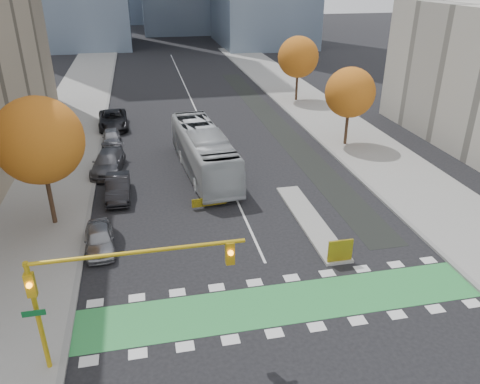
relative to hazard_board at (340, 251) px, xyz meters
name	(u,v)px	position (x,y,z in m)	size (l,w,h in m)	color
ground	(293,324)	(-4.00, -4.20, -0.80)	(300.00, 300.00, 0.00)	black
sidewalk_west	(50,176)	(-17.50, 15.80, -0.73)	(7.00, 120.00, 0.15)	gray
sidewalk_east	(370,151)	(9.50, 15.80, -0.73)	(7.00, 120.00, 0.15)	gray
curb_west	(96,172)	(-14.00, 15.80, -0.73)	(0.30, 120.00, 0.16)	gray
curb_east	(333,153)	(6.00, 15.80, -0.73)	(0.30, 120.00, 0.16)	gray
bike_crossing	(284,303)	(-4.00, -2.70, -0.79)	(20.00, 3.00, 0.01)	#2E8E44
centre_line	(192,102)	(-4.00, 35.80, -0.80)	(0.15, 70.00, 0.01)	silver
bike_lane_paint	(274,123)	(3.50, 25.80, -0.80)	(2.50, 50.00, 0.01)	black
median_island	(310,220)	(0.00, 4.80, -0.72)	(1.60, 10.00, 0.16)	gray
hazard_board	(340,251)	(0.00, 0.00, 0.00)	(1.40, 0.12, 1.30)	yellow
tree_west	(39,141)	(-16.00, 7.80, 4.82)	(5.20, 5.20, 8.22)	#332114
tree_east_near	(350,93)	(8.00, 17.80, 4.06)	(4.40, 4.40, 7.08)	#332114
tree_east_far	(298,57)	(8.50, 33.80, 4.44)	(4.80, 4.80, 7.65)	#332114
traffic_signal_west	(103,280)	(-11.93, -4.71, 3.23)	(8.53, 0.56, 5.20)	#BF9914
bus	(204,151)	(-5.53, 14.17, 0.98)	(2.99, 12.78, 3.56)	silver
parked_car_a	(99,239)	(-13.00, 4.19, -0.11)	(1.62, 4.03, 1.37)	#96969B
parked_car_b	(118,188)	(-12.12, 10.92, -0.04)	(1.61, 4.63, 1.52)	black
parked_car_c	(108,162)	(-13.00, 15.92, -0.02)	(2.20, 5.40, 1.57)	#55555A
parked_car_d	(113,120)	(-13.00, 27.51, 0.04)	(2.80, 6.06, 1.69)	black
parked_car_e	(111,137)	(-13.00, 22.51, -0.14)	(1.57, 3.90, 1.33)	#9D9EA3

